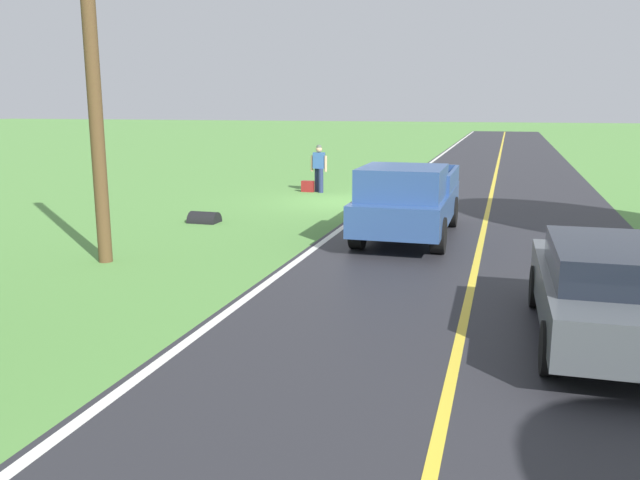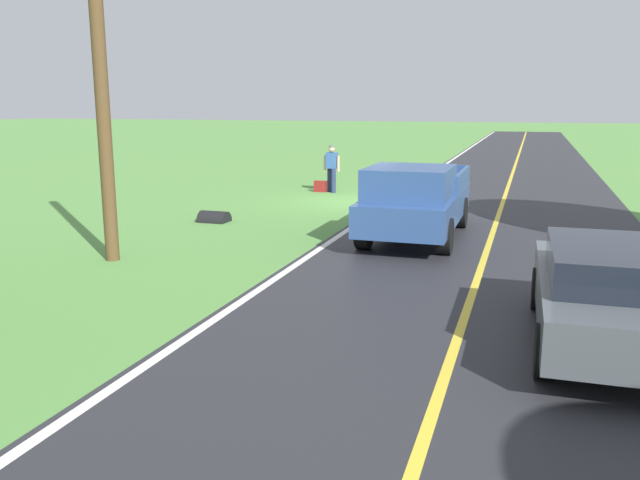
% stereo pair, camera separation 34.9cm
% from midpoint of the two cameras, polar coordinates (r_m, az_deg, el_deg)
% --- Properties ---
extents(ground_plane, '(200.00, 200.00, 0.00)m').
position_cam_midpoint_polar(ground_plane, '(21.72, 1.79, 3.36)').
color(ground_plane, '#568E42').
extents(road_surface, '(7.55, 120.00, 0.00)m').
position_cam_midpoint_polar(road_surface, '(21.08, 14.08, 2.75)').
color(road_surface, '#28282D').
rests_on(road_surface, ground).
extents(lane_edge_line, '(0.16, 117.60, 0.00)m').
position_cam_midpoint_polar(lane_edge_line, '(21.50, 4.46, 3.25)').
color(lane_edge_line, silver).
rests_on(lane_edge_line, ground).
extents(lane_centre_line, '(0.14, 117.60, 0.00)m').
position_cam_midpoint_polar(lane_centre_line, '(21.08, 14.08, 2.76)').
color(lane_centre_line, gold).
rests_on(lane_centre_line, ground).
extents(hitchhiker_walking, '(0.62, 0.51, 1.75)m').
position_cam_midpoint_polar(hitchhiker_walking, '(24.05, -0.49, 6.54)').
color(hitchhiker_walking, navy).
rests_on(hitchhiker_walking, ground).
extents(suitcase_carried, '(0.46, 0.20, 0.41)m').
position_cam_midpoint_polar(suitcase_carried, '(24.19, -1.50, 4.72)').
color(suitcase_carried, maroon).
rests_on(suitcase_carried, ground).
extents(pickup_truck_passing, '(2.11, 5.41, 1.82)m').
position_cam_midpoint_polar(pickup_truck_passing, '(15.75, 7.06, 3.59)').
color(pickup_truck_passing, '#2D4C84').
rests_on(pickup_truck_passing, ground).
extents(sedan_mid_oncoming, '(1.99, 4.43, 1.41)m').
position_cam_midpoint_polar(sedan_mid_oncoming, '(9.56, 23.26, -3.99)').
color(sedan_mid_oncoming, '#4C5156').
rests_on(sedan_mid_oncoming, ground).
extents(utility_pole_roadside, '(0.28, 0.28, 7.14)m').
position_cam_midpoint_polar(utility_pole_roadside, '(13.89, -19.92, 12.66)').
color(utility_pole_roadside, brown).
rests_on(utility_pole_roadside, ground).
extents(drainage_culvert, '(0.80, 0.60, 0.60)m').
position_cam_midpoint_polar(drainage_culvert, '(18.25, -10.63, 1.53)').
color(drainage_culvert, black).
rests_on(drainage_culvert, ground).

